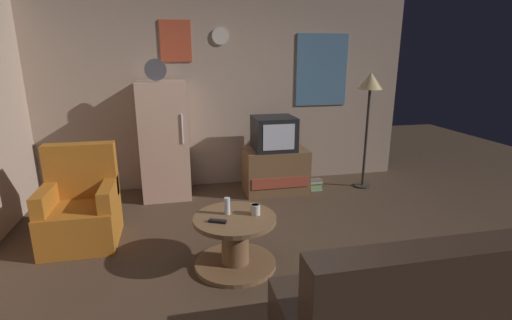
{
  "coord_description": "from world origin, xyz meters",
  "views": [
    {
      "loc": [
        -0.71,
        -2.82,
        1.82
      ],
      "look_at": [
        0.1,
        0.9,
        0.75
      ],
      "focal_mm": 26.49,
      "sensor_mm": 36.0,
      "label": 1
    }
  ],
  "objects": [
    {
      "name": "coffee_table",
      "position": [
        -0.25,
        0.14,
        0.24
      ],
      "size": [
        0.72,
        0.72,
        0.47
      ],
      "color": "brown",
      "rests_on": "ground_plane"
    },
    {
      "name": "mug_ceramic_tan",
      "position": [
        -0.07,
        0.16,
        0.52
      ],
      "size": [
        0.08,
        0.08,
        0.09
      ],
      "primitive_type": "cylinder",
      "color": "tan",
      "rests_on": "coffee_table"
    },
    {
      "name": "crt_tv",
      "position": [
        0.56,
        1.91,
        0.81
      ],
      "size": [
        0.54,
        0.51,
        0.44
      ],
      "color": "black",
      "rests_on": "tv_stand"
    },
    {
      "name": "fridge",
      "position": [
        -0.85,
        2.07,
        0.75
      ],
      "size": [
        0.6,
        0.62,
        1.77
      ],
      "color": "beige",
      "rests_on": "ground_plane"
    },
    {
      "name": "book_stack",
      "position": [
        1.14,
        1.86,
        0.07
      ],
      "size": [
        0.19,
        0.18,
        0.15
      ],
      "color": "#99BB8C",
      "rests_on": "ground_plane"
    },
    {
      "name": "standing_lamp",
      "position": [
        1.86,
        1.83,
        1.36
      ],
      "size": [
        0.32,
        0.32,
        1.59
      ],
      "color": "#332D28",
      "rests_on": "ground_plane"
    },
    {
      "name": "wine_glass",
      "position": [
        -0.31,
        0.21,
        0.55
      ],
      "size": [
        0.05,
        0.05,
        0.15
      ],
      "primitive_type": "cylinder",
      "color": "silver",
      "rests_on": "coffee_table"
    },
    {
      "name": "ground_plane",
      "position": [
        0.0,
        0.0,
        0.0
      ],
      "size": [
        12.0,
        12.0,
        0.0
      ],
      "primitive_type": "plane",
      "color": "#4C3828"
    },
    {
      "name": "tv_stand",
      "position": [
        0.59,
        1.91,
        0.3
      ],
      "size": [
        0.84,
        0.53,
        0.59
      ],
      "color": "brown",
      "rests_on": "ground_plane"
    },
    {
      "name": "remote_control",
      "position": [
        -0.41,
        0.06,
        0.48
      ],
      "size": [
        0.15,
        0.1,
        0.02
      ],
      "primitive_type": "cube",
      "rotation": [
        0.0,
        0.0,
        -0.42
      ],
      "color": "black",
      "rests_on": "coffee_table"
    },
    {
      "name": "mug_ceramic_white",
      "position": [
        -0.06,
        0.15,
        0.52
      ],
      "size": [
        0.08,
        0.08,
        0.09
      ],
      "primitive_type": "cylinder",
      "color": "silver",
      "rests_on": "coffee_table"
    },
    {
      "name": "wall_with_art",
      "position": [
        0.01,
        2.45,
        1.39
      ],
      "size": [
        5.2,
        0.12,
        2.78
      ],
      "color": "tan",
      "rests_on": "ground_plane"
    },
    {
      "name": "couch",
      "position": [
        0.68,
        -1.18,
        0.31
      ],
      "size": [
        1.7,
        0.8,
        0.92
      ],
      "color": "#38281E",
      "rests_on": "ground_plane"
    },
    {
      "name": "armchair",
      "position": [
        -1.67,
        0.94,
        0.34
      ],
      "size": [
        0.68,
        0.68,
        0.96
      ],
      "color": "#B2661E",
      "rests_on": "ground_plane"
    }
  ]
}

